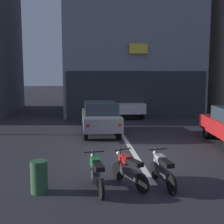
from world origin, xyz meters
TOP-DOWN VIEW (x-y plane):
  - ground_plane at (0.00, 0.00)m, footprint 120.00×120.00m
  - lane_centre_line at (0.00, 6.00)m, footprint 0.20×18.00m
  - car_grey_crossing_near at (-1.08, 4.09)m, footprint 1.84×4.13m
  - car_white_down_street at (1.19, 10.14)m, footprint 1.87×4.15m
  - motorcycle_green_row_leftmost at (-1.60, -3.18)m, footprint 0.55×1.66m
  - motorcycle_red_row_left_mid at (-0.70, -2.96)m, footprint 0.80×1.53m
  - motorcycle_silver_row_centre at (0.21, -3.06)m, footprint 0.55×1.66m
  - trash_bin at (-3.08, -3.20)m, footprint 0.44×0.44m

SIDE VIEW (x-z plane):
  - ground_plane at x=0.00m, z-range 0.00..0.00m
  - lane_centre_line at x=0.00m, z-range 0.00..0.01m
  - trash_bin at x=-3.08m, z-range 0.00..0.85m
  - motorcycle_green_row_leftmost at x=-1.60m, z-range -0.03..0.95m
  - motorcycle_red_row_left_mid at x=-0.70m, z-range -0.03..0.95m
  - motorcycle_silver_row_centre at x=0.21m, z-range -0.03..0.95m
  - car_grey_crossing_near at x=-1.08m, z-range 0.07..1.71m
  - car_white_down_street at x=1.19m, z-range 0.07..1.71m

